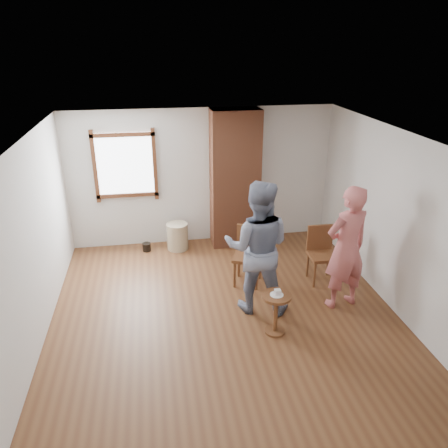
# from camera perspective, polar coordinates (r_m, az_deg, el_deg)

# --- Properties ---
(ground) EXTENTS (5.50, 5.50, 0.00)m
(ground) POSITION_cam_1_polar(r_m,az_deg,el_deg) (6.48, 0.27, -12.26)
(ground) COLOR brown
(ground) RESTS_ON ground
(room_shell) EXTENTS (5.04, 5.52, 2.62)m
(room_shell) POSITION_cam_1_polar(r_m,az_deg,el_deg) (6.18, -1.18, 4.81)
(room_shell) COLOR silver
(room_shell) RESTS_ON ground
(brick_chimney) EXTENTS (0.90, 0.50, 2.60)m
(brick_chimney) POSITION_cam_1_polar(r_m,az_deg,el_deg) (8.22, 1.44, 5.84)
(brick_chimney) COLOR brown
(brick_chimney) RESTS_ON ground
(stoneware_crock) EXTENTS (0.45, 0.45, 0.52)m
(stoneware_crock) POSITION_cam_1_polar(r_m,az_deg,el_deg) (8.37, -6.09, -1.61)
(stoneware_crock) COLOR tan
(stoneware_crock) RESTS_ON ground
(dark_pot) EXTENTS (0.20, 0.20, 0.16)m
(dark_pot) POSITION_cam_1_polar(r_m,az_deg,el_deg) (8.44, -10.07, -2.98)
(dark_pot) COLOR black
(dark_pot) RESTS_ON ground
(dining_chair_left) EXTENTS (0.58, 0.58, 0.96)m
(dining_chair_left) POSITION_cam_1_polar(r_m,az_deg,el_deg) (7.14, 3.25, -3.63)
(dining_chair_left) COLOR brown
(dining_chair_left) RESTS_ON ground
(dining_chair_right) EXTENTS (0.45, 0.45, 0.93)m
(dining_chair_right) POSITION_cam_1_polar(r_m,az_deg,el_deg) (7.37, 12.60, -3.41)
(dining_chair_right) COLOR brown
(dining_chair_right) RESTS_ON ground
(side_table) EXTENTS (0.40, 0.40, 0.60)m
(side_table) POSITION_cam_1_polar(r_m,az_deg,el_deg) (6.04, 6.81, -10.75)
(side_table) COLOR brown
(side_table) RESTS_ON ground
(cake_plate) EXTENTS (0.18, 0.18, 0.01)m
(cake_plate) POSITION_cam_1_polar(r_m,az_deg,el_deg) (5.93, 6.90, -9.15)
(cake_plate) COLOR white
(cake_plate) RESTS_ON side_table
(cake_slice) EXTENTS (0.08, 0.07, 0.06)m
(cake_slice) POSITION_cam_1_polar(r_m,az_deg,el_deg) (5.91, 7.01, -8.86)
(cake_slice) COLOR white
(cake_slice) RESTS_ON cake_plate
(man) EXTENTS (1.16, 1.02, 2.00)m
(man) POSITION_cam_1_polar(r_m,az_deg,el_deg) (6.25, 4.40, -3.09)
(man) COLOR #151E3A
(man) RESTS_ON ground
(person_pink) EXTENTS (0.78, 0.60, 1.90)m
(person_pink) POSITION_cam_1_polar(r_m,az_deg,el_deg) (6.57, 15.68, -3.05)
(person_pink) COLOR #CA6565
(person_pink) RESTS_ON ground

